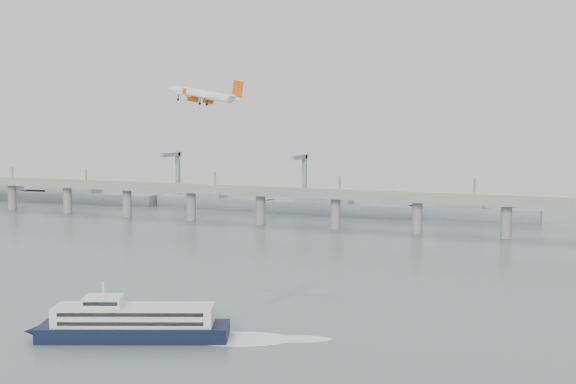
% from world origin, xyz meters
% --- Properties ---
extents(ground, '(900.00, 900.00, 0.00)m').
position_xyz_m(ground, '(0.00, 0.00, 0.00)').
color(ground, slate).
rests_on(ground, ground).
extents(bridge, '(800.00, 22.00, 23.90)m').
position_xyz_m(bridge, '(-1.15, 200.00, 17.65)').
color(bridge, gray).
rests_on(bridge, ground).
extents(distant_fleet, '(453.00, 60.90, 40.00)m').
position_xyz_m(distant_fleet, '(-155.36, 265.08, 6.22)').
color(distant_fleet, gray).
rests_on(distant_fleet, ground).
extents(ferry, '(88.48, 43.83, 17.61)m').
position_xyz_m(ferry, '(-7.78, -45.49, 4.77)').
color(ferry, black).
rests_on(ferry, ground).
extents(airliner, '(40.09, 36.43, 10.89)m').
position_xyz_m(airliner, '(-42.63, 61.96, 76.50)').
color(airliner, white).
rests_on(airliner, ground).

